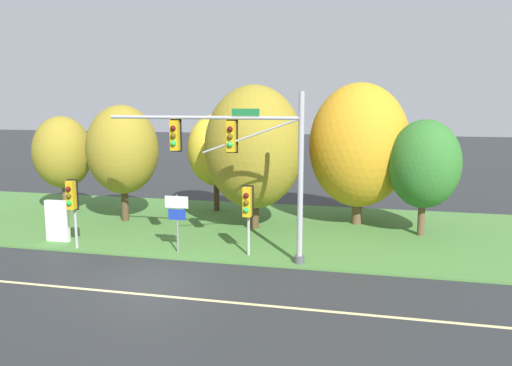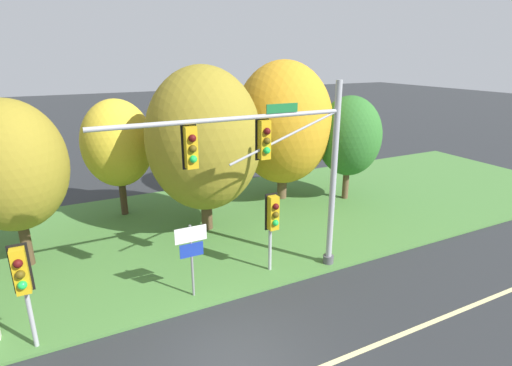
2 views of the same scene
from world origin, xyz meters
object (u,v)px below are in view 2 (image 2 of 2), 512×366
object	(u,v)px
traffic_signal_mast	(278,160)
tree_mid_verge	(204,140)
route_sign_post	(191,249)
pedestrian_signal_further_along	(22,277)
tree_left_of_mast	(11,166)
tree_right_far	(349,136)
pedestrian_signal_near_kerb	(273,217)
tree_tall_centre	(283,123)
tree_behind_signpost	(118,144)

from	to	relation	value
traffic_signal_mast	tree_mid_verge	bearing A→B (deg)	98.54
route_sign_post	tree_mid_verge	bearing A→B (deg)	65.23
traffic_signal_mast	pedestrian_signal_further_along	xyz separation A→B (m)	(-7.54, -0.31, -2.08)
pedestrian_signal_further_along	tree_left_of_mast	bearing A→B (deg)	93.40
route_sign_post	tree_right_far	world-z (taller)	tree_right_far
tree_left_of_mast	pedestrian_signal_near_kerb	bearing A→B (deg)	-30.12
tree_mid_verge	tree_right_far	distance (m)	8.16
tree_right_far	tree_tall_centre	bearing A→B (deg)	152.44
tree_left_of_mast	tree_behind_signpost	xyz separation A→B (m)	(4.04, 3.51, -0.27)
pedestrian_signal_further_along	route_sign_post	distance (m)	4.63
pedestrian_signal_near_kerb	tree_mid_verge	bearing A→B (deg)	99.70
pedestrian_signal_further_along	tree_mid_verge	world-z (taller)	tree_mid_verge
tree_behind_signpost	tree_left_of_mast	bearing A→B (deg)	-139.01
pedestrian_signal_near_kerb	tree_behind_signpost	world-z (taller)	tree_behind_signpost
traffic_signal_mast	route_sign_post	distance (m)	3.96
pedestrian_signal_near_kerb	tree_right_far	world-z (taller)	tree_right_far
pedestrian_signal_further_along	tree_tall_centre	distance (m)	14.06
tree_right_far	tree_left_of_mast	bearing A→B (deg)	-178.28
route_sign_post	tree_left_of_mast	xyz separation A→B (m)	(-4.88, 4.75, 2.12)
route_sign_post	tree_left_of_mast	world-z (taller)	tree_left_of_mast
tree_behind_signpost	tree_tall_centre	world-z (taller)	tree_tall_centre
traffic_signal_mast	tree_tall_centre	xyz separation A→B (m)	(4.30, 7.03, -0.19)
pedestrian_signal_further_along	route_sign_post	size ratio (longest dim) A/B	1.23
tree_behind_signpost	pedestrian_signal_near_kerb	bearing A→B (deg)	-64.55
route_sign_post	tree_behind_signpost	size ratio (longest dim) A/B	0.44
traffic_signal_mast	tree_left_of_mast	world-z (taller)	traffic_signal_mast
traffic_signal_mast	pedestrian_signal_near_kerb	world-z (taller)	traffic_signal_mast
traffic_signal_mast	tree_left_of_mast	bearing A→B (deg)	147.68
pedestrian_signal_further_along	route_sign_post	world-z (taller)	pedestrian_signal_further_along
tree_behind_signpost	tree_right_far	xyz separation A→B (m)	(11.18, -3.06, -0.11)
route_sign_post	traffic_signal_mast	bearing A→B (deg)	-4.22
pedestrian_signal_further_along	tree_behind_signpost	world-z (taller)	tree_behind_signpost
route_sign_post	tree_behind_signpost	xyz separation A→B (m)	(-0.84, 8.26, 1.85)
route_sign_post	tree_mid_verge	distance (m)	5.82
tree_tall_centre	pedestrian_signal_near_kerb	bearing A→B (deg)	-122.70
tree_left_of_mast	tree_mid_verge	distance (m)	7.11
tree_mid_verge	tree_tall_centre	size ratio (longest dim) A/B	0.98
tree_tall_centre	tree_right_far	xyz separation A→B (m)	(3.07, -1.60, -0.67)
tree_mid_verge	tree_tall_centre	world-z (taller)	tree_tall_centre
tree_tall_centre	tree_mid_verge	bearing A→B (deg)	-158.46
traffic_signal_mast	tree_right_far	size ratio (longest dim) A/B	1.47
pedestrian_signal_near_kerb	tree_left_of_mast	world-z (taller)	tree_left_of_mast
tree_behind_signpost	pedestrian_signal_further_along	bearing A→B (deg)	-112.97
pedestrian_signal_near_kerb	traffic_signal_mast	bearing A→B (deg)	-95.48
pedestrian_signal_near_kerb	pedestrian_signal_further_along	bearing A→B (deg)	-174.70
pedestrian_signal_near_kerb	tree_mid_verge	world-z (taller)	tree_mid_verge
traffic_signal_mast	tree_right_far	bearing A→B (deg)	36.37
tree_left_of_mast	tree_behind_signpost	size ratio (longest dim) A/B	1.10
pedestrian_signal_further_along	tree_tall_centre	xyz separation A→B (m)	(11.84, 7.34, 1.89)
tree_behind_signpost	tree_right_far	distance (m)	11.59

